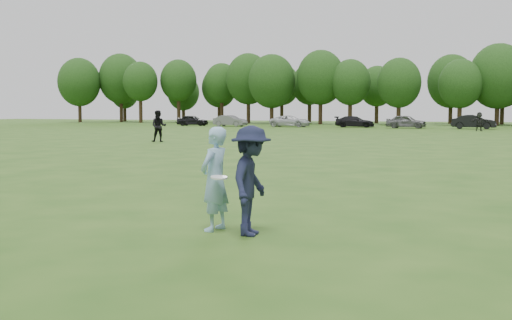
% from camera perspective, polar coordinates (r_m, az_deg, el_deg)
% --- Properties ---
extents(ground, '(200.00, 200.00, 0.00)m').
position_cam_1_polar(ground, '(8.86, 0.95, -8.08)').
color(ground, '#284F16').
rests_on(ground, ground).
extents(thrower, '(0.48, 0.67, 1.70)m').
position_cam_1_polar(thrower, '(9.78, -3.95, -1.81)').
color(thrower, '#91BEE0').
rests_on(thrower, ground).
extents(defender, '(0.77, 1.19, 1.73)m').
position_cam_1_polar(defender, '(9.39, -0.48, -1.98)').
color(defender, '#181D36').
rests_on(defender, ground).
extents(player_far_a, '(1.16, 1.04, 1.96)m').
position_cam_1_polar(player_far_a, '(37.61, -9.25, 3.19)').
color(player_far_a, black).
rests_on(player_far_a, ground).
extents(player_far_d, '(1.76, 0.99, 1.81)m').
position_cam_1_polar(player_far_d, '(60.70, 20.50, 3.45)').
color(player_far_d, '#242424').
rests_on(player_far_d, ground).
extents(car_a, '(4.16, 2.13, 1.36)m').
position_cam_1_polar(car_a, '(76.54, -6.06, 3.77)').
color(car_a, black).
rests_on(car_a, ground).
extents(car_b, '(4.27, 1.76, 1.37)m').
position_cam_1_polar(car_b, '(73.20, -2.47, 3.75)').
color(car_b, slate).
rests_on(car_b, ground).
extents(car_c, '(4.85, 2.26, 1.35)m').
position_cam_1_polar(car_c, '(71.20, 3.29, 3.71)').
color(car_c, silver).
rests_on(car_c, ground).
extents(car_d, '(4.61, 2.18, 1.30)m').
position_cam_1_polar(car_d, '(69.98, 9.38, 3.62)').
color(car_d, black).
rests_on(car_d, ground).
extents(car_e, '(4.36, 1.89, 1.47)m').
position_cam_1_polar(car_e, '(67.60, 14.11, 3.57)').
color(car_e, slate).
rests_on(car_e, ground).
extents(car_f, '(4.55, 1.69, 1.49)m').
position_cam_1_polar(car_f, '(66.83, 20.02, 3.42)').
color(car_f, black).
rests_on(car_f, ground).
extents(disc_in_play, '(0.30, 0.30, 0.07)m').
position_cam_1_polar(disc_in_play, '(9.46, -3.54, -1.66)').
color(disc_in_play, white).
rests_on(disc_in_play, ground).
extents(treeline, '(130.35, 18.39, 11.74)m').
position_cam_1_polar(treeline, '(85.07, 22.06, 7.31)').
color(treeline, '#332114').
rests_on(treeline, ground).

